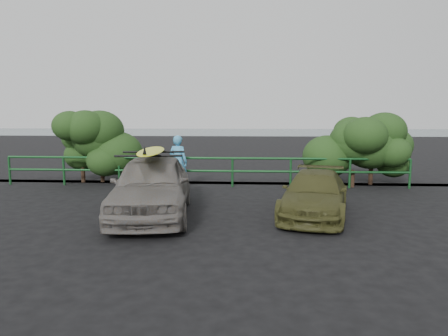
# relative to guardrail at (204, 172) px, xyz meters

# --- Properties ---
(ground) EXTENTS (80.00, 80.00, 0.00)m
(ground) POSITION_rel_guardrail_xyz_m (0.00, -5.00, -0.52)
(ground) COLOR black
(ocean) EXTENTS (200.00, 200.00, 0.00)m
(ocean) POSITION_rel_guardrail_xyz_m (0.00, 55.00, -0.52)
(ocean) COLOR slate
(ocean) RESTS_ON ground
(guardrail) EXTENTS (14.00, 0.08, 1.04)m
(guardrail) POSITION_rel_guardrail_xyz_m (0.00, 0.00, 0.00)
(guardrail) COLOR #13441C
(guardrail) RESTS_ON ground
(shrub_left) EXTENTS (3.20, 2.40, 2.42)m
(shrub_left) POSITION_rel_guardrail_xyz_m (-4.80, 0.40, 0.69)
(shrub_left) COLOR #234218
(shrub_left) RESTS_ON ground
(shrub_right) EXTENTS (3.20, 2.40, 2.33)m
(shrub_right) POSITION_rel_guardrail_xyz_m (5.00, 0.50, 0.64)
(shrub_right) COLOR #234218
(shrub_right) RESTS_ON ground
(sedan) EXTENTS (2.31, 4.62, 1.51)m
(sedan) POSITION_rel_guardrail_xyz_m (-0.81, -4.17, 0.24)
(sedan) COLOR #68625C
(sedan) RESTS_ON ground
(olive_vehicle) EXTENTS (2.36, 3.96, 1.08)m
(olive_vehicle) POSITION_rel_guardrail_xyz_m (3.19, -3.86, 0.02)
(olive_vehicle) COLOR #40401C
(olive_vehicle) RESTS_ON ground
(man) EXTENTS (0.76, 0.63, 1.81)m
(man) POSITION_rel_guardrail_xyz_m (-0.83, -0.38, 0.38)
(man) COLOR #459FD1
(man) RESTS_ON ground
(roof_rack) EXTENTS (1.67, 1.27, 0.05)m
(roof_rack) POSITION_rel_guardrail_xyz_m (-0.81, -4.17, 1.02)
(roof_rack) COLOR black
(roof_rack) RESTS_ON sedan
(surfboard) EXTENTS (0.91, 2.85, 0.08)m
(surfboard) POSITION_rel_guardrail_xyz_m (-0.81, -4.17, 1.08)
(surfboard) COLOR yellow
(surfboard) RESTS_ON roof_rack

